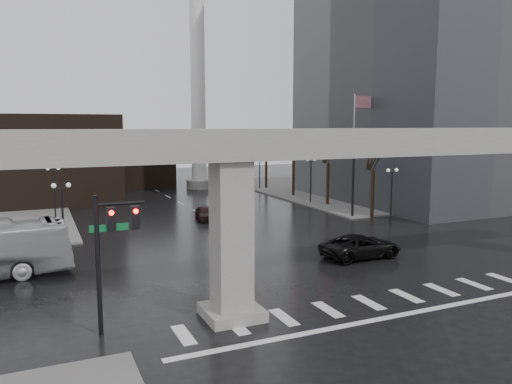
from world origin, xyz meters
TOP-DOWN VIEW (x-y plane):
  - ground at (0.00, 0.00)m, footprint 160.00×160.00m
  - sidewalk_ne at (26.00, 36.00)m, footprint 28.00×36.00m
  - elevated_guideway at (1.26, 0.00)m, footprint 48.00×2.60m
  - office_tower at (28.00, 26.00)m, footprint 22.00×26.00m
  - building_far_left at (-14.00, 42.00)m, footprint 16.00×14.00m
  - building_far_mid at (-2.00, 52.00)m, footprint 10.00×10.00m
  - smokestack at (6.00, 46.00)m, footprint 3.60×3.60m
  - signal_mast_arm at (8.99, 18.80)m, footprint 12.12×0.43m
  - signal_left_pole at (-12.25, 0.50)m, footprint 2.30×0.30m
  - flagpole_assembly at (15.29, 22.00)m, footprint 2.06×0.12m
  - lamp_right_0 at (13.50, 14.00)m, footprint 1.22×0.32m
  - lamp_right_1 at (13.50, 28.00)m, footprint 1.22×0.32m
  - lamp_right_2 at (13.50, 42.00)m, footprint 1.22×0.32m
  - lamp_left_0 at (-13.50, 14.00)m, footprint 1.22×0.32m
  - lamp_left_1 at (-13.50, 28.00)m, footprint 1.22×0.32m
  - lamp_left_2 at (-13.50, 42.00)m, footprint 1.22×0.32m
  - tree_right_0 at (14.53, 18.02)m, footprint 1.09×1.58m
  - tree_right_1 at (14.53, 26.02)m, footprint 1.09×1.61m
  - tree_right_2 at (14.53, 34.02)m, footprint 1.10×1.63m
  - tree_right_3 at (14.53, 42.02)m, footprint 1.11×1.66m
  - tree_right_4 at (14.53, 50.02)m, footprint 1.12×1.69m
  - pickup_truck at (4.76, 6.27)m, footprint 5.65×2.69m
  - far_car at (-0.66, 23.31)m, footprint 2.13×3.98m

SIDE VIEW (x-z plane):
  - ground at x=0.00m, z-range 0.00..0.00m
  - sidewalk_ne at x=26.00m, z-range 0.00..0.15m
  - far_car at x=-0.66m, z-range 0.00..1.29m
  - pickup_truck at x=4.76m, z-range 0.00..1.56m
  - tree_right_0 at x=14.53m, z-range -0.97..6.54m
  - tree_right_1 at x=14.53m, z-range -0.99..6.69m
  - tree_right_2 at x=14.53m, z-range -1.01..6.84m
  - tree_right_3 at x=14.53m, z-range -1.03..6.99m
  - tree_right_4 at x=14.53m, z-range -1.05..7.14m
  - lamp_right_0 at x=13.50m, z-range 0.92..6.03m
  - lamp_right_1 at x=13.50m, z-range 0.92..6.03m
  - lamp_right_2 at x=13.50m, z-range 0.92..6.03m
  - lamp_left_0 at x=-13.50m, z-range 0.92..6.03m
  - lamp_left_1 at x=-13.50m, z-range 0.92..6.03m
  - lamp_left_2 at x=-13.50m, z-range 0.92..6.03m
  - building_far_mid at x=-2.00m, z-range 0.00..8.00m
  - signal_left_pole at x=-12.25m, z-range 1.07..7.07m
  - building_far_left at x=-14.00m, z-range 0.00..10.00m
  - signal_mast_arm at x=8.99m, z-range 1.83..9.83m
  - elevated_guideway at x=1.26m, z-range 2.53..11.23m
  - flagpole_assembly at x=15.29m, z-range 1.53..13.53m
  - smokestack at x=6.00m, z-range -1.65..28.35m
  - office_tower at x=28.00m, z-range 0.00..42.00m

